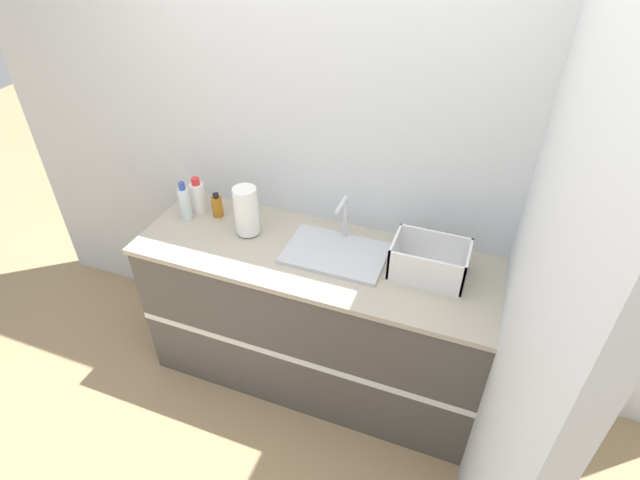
% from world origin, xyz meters
% --- Properties ---
extents(ground_plane, '(12.00, 12.00, 0.00)m').
position_xyz_m(ground_plane, '(0.00, 0.00, 0.00)').
color(ground_plane, tan).
extents(wall_back, '(4.28, 0.06, 2.60)m').
position_xyz_m(wall_back, '(0.00, 0.66, 1.30)').
color(wall_back, silver).
rests_on(wall_back, ground_plane).
extents(wall_right, '(0.06, 2.63, 2.60)m').
position_xyz_m(wall_right, '(0.97, 0.31, 1.30)').
color(wall_right, silver).
rests_on(wall_right, ground_plane).
extents(counter_cabinet, '(1.90, 0.65, 0.94)m').
position_xyz_m(counter_cabinet, '(0.00, 0.31, 0.47)').
color(counter_cabinet, '#514C47').
rests_on(counter_cabinet, ground_plane).
extents(sink, '(0.52, 0.34, 0.27)m').
position_xyz_m(sink, '(0.10, 0.35, 0.96)').
color(sink, silver).
rests_on(sink, counter_cabinet).
extents(paper_towel_roll, '(0.13, 0.13, 0.28)m').
position_xyz_m(paper_towel_roll, '(-0.40, 0.36, 1.08)').
color(paper_towel_roll, '#4C4C51').
rests_on(paper_towel_roll, counter_cabinet).
extents(dish_rack, '(0.36, 0.24, 0.18)m').
position_xyz_m(dish_rack, '(0.57, 0.36, 1.01)').
color(dish_rack, white).
rests_on(dish_rack, counter_cabinet).
extents(bottle_amber, '(0.06, 0.06, 0.15)m').
position_xyz_m(bottle_amber, '(-0.64, 0.45, 1.00)').
color(bottle_amber, '#B26B19').
rests_on(bottle_amber, counter_cabinet).
extents(bottle_white_spray, '(0.08, 0.08, 0.22)m').
position_xyz_m(bottle_white_spray, '(-0.77, 0.45, 1.03)').
color(bottle_white_spray, white).
rests_on(bottle_white_spray, counter_cabinet).
extents(bottle_clear, '(0.06, 0.06, 0.23)m').
position_xyz_m(bottle_clear, '(-0.79, 0.36, 1.04)').
color(bottle_clear, silver).
rests_on(bottle_clear, counter_cabinet).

